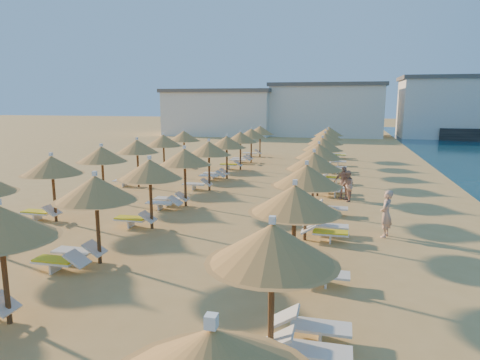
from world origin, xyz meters
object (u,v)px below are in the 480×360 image
(parasol_row_east, at_px, (314,162))
(beachgoer_c, at_px, (343,183))
(beachgoer_b, at_px, (347,186))
(parasol_row_west, at_px, (185,158))
(beachgoer_a, at_px, (386,214))

(parasol_row_east, height_order, beachgoer_c, parasol_row_east)
(parasol_row_east, distance_m, beachgoer_c, 3.83)
(beachgoer_b, bearing_deg, parasol_row_east, -36.52)
(parasol_row_west, relative_size, beachgoer_a, 22.70)
(beachgoer_a, bearing_deg, beachgoer_b, -148.53)
(parasol_row_east, xyz_separation_m, beachgoer_a, (2.82, -2.67, -1.43))
(parasol_row_east, distance_m, beachgoer_a, 4.14)
(beachgoer_c, xyz_separation_m, beachgoer_b, (0.17, -0.47, -0.07))
(parasol_row_east, xyz_separation_m, beachgoer_b, (1.48, 2.82, -1.53))
(parasol_row_east, relative_size, beachgoer_b, 25.68)
(parasol_row_east, xyz_separation_m, beachgoer_c, (1.31, 3.29, -1.46))
(parasol_row_east, height_order, parasol_row_west, same)
(parasol_row_west, height_order, beachgoer_a, parasol_row_west)
(beachgoer_b, relative_size, beachgoer_a, 0.88)
(parasol_row_east, height_order, beachgoer_a, parasol_row_east)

